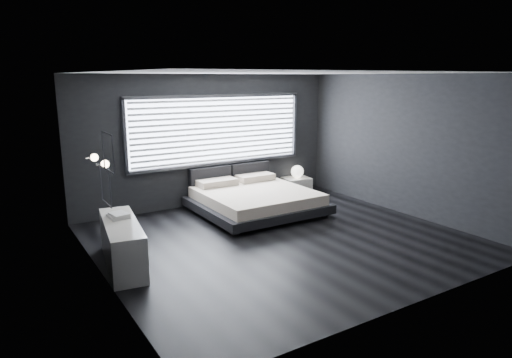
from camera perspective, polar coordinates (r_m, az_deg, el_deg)
room at (r=7.60m, az=3.40°, el=2.49°), size 6.04×6.00×2.80m
window at (r=9.95m, az=-4.68°, el=6.11°), size 4.14×0.09×1.52m
headboard at (r=10.19m, az=-3.22°, el=0.35°), size 1.96×0.16×0.52m
sconce_near at (r=6.41m, az=-18.38°, el=1.78°), size 0.18×0.11×0.11m
sconce_far at (r=6.99m, az=-19.57°, el=2.55°), size 0.18×0.11×0.11m
wall_art_upper at (r=5.77m, az=-18.00°, el=3.18°), size 0.01×0.48×0.48m
wall_art_lower at (r=6.10m, az=-18.28°, el=-0.86°), size 0.01×0.48×0.48m
bed at (r=9.38m, az=-0.11°, el=-2.52°), size 2.35×2.24×0.61m
nightstand at (r=11.07m, az=5.03°, el=-0.75°), size 0.67×0.58×0.36m
orb_lamp at (r=11.00m, az=5.18°, el=0.93°), size 0.30×0.30×0.30m
dresser at (r=7.06m, az=-16.35°, el=-7.76°), size 0.72×1.73×0.67m
book_stack at (r=7.17m, az=-16.82°, el=-4.38°), size 0.29×0.37×0.07m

